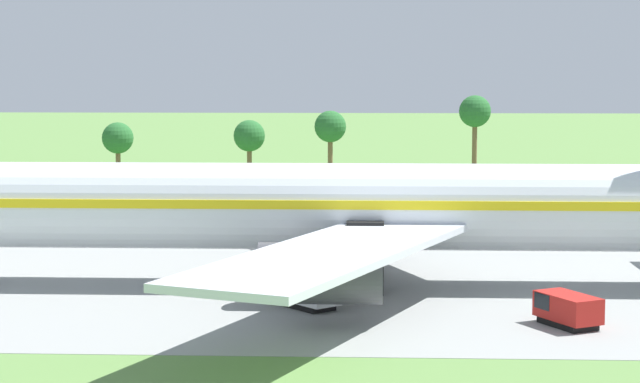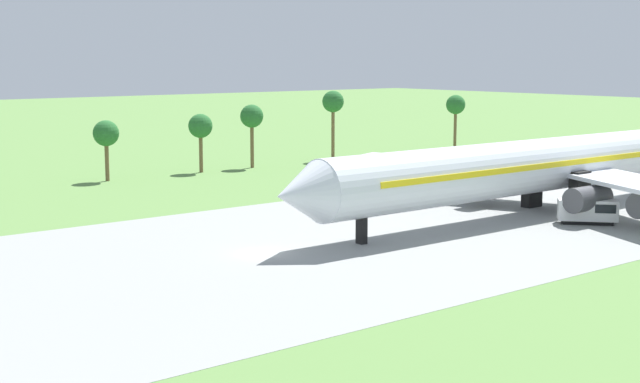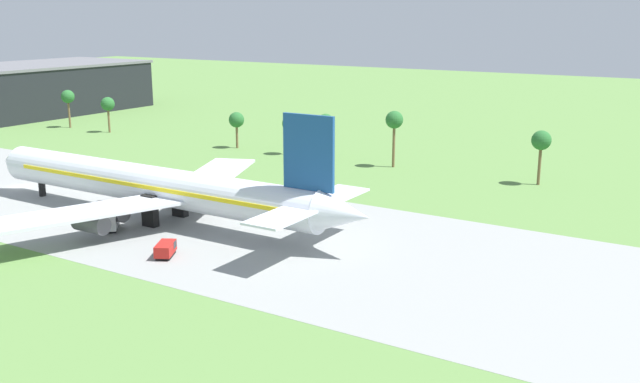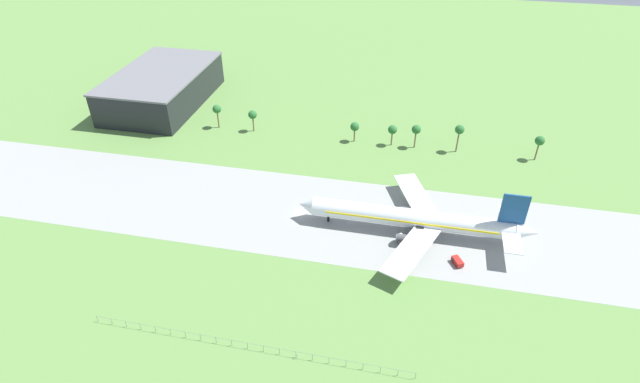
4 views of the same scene
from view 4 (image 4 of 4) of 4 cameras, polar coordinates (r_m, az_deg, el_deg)
The scene contains 9 objects.
ground_plane at distance 164.65m, azimuth -2.12°, elevation -2.47°, with size 600.00×600.00×0.00m, color #5B8442.
taxiway_strip at distance 164.65m, azimuth -2.12°, elevation -2.47°, with size 320.00×44.00×0.02m.
jet_airliner at distance 156.32m, azimuth 10.90°, elevation -3.08°, with size 73.30×54.09×18.18m.
baggage_tug at distance 150.65m, azimuth 15.41°, elevation -7.69°, with size 3.66×4.46×1.85m.
catering_van at distance 153.09m, azimuth 9.67°, elevation -5.77°, with size 5.45×5.79×2.53m.
perimeter_fence at distance 126.20m, azimuth -8.31°, elevation -16.93°, with size 80.10×0.10×2.10m.
no_stopping_sign at distance 123.69m, azimuth -2.66°, elevation -18.24°, with size 0.44×0.08×1.68m.
terminal_building at distance 246.03m, azimuth -17.58°, elevation 11.29°, with size 36.72×61.20×15.35m.
palm_tree_row at distance 201.24m, azimuth 6.01°, elevation 7.48°, with size 132.52×3.60×11.59m.
Camera 4 is at (32.95, -126.57, 100.03)m, focal length 28.00 mm.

